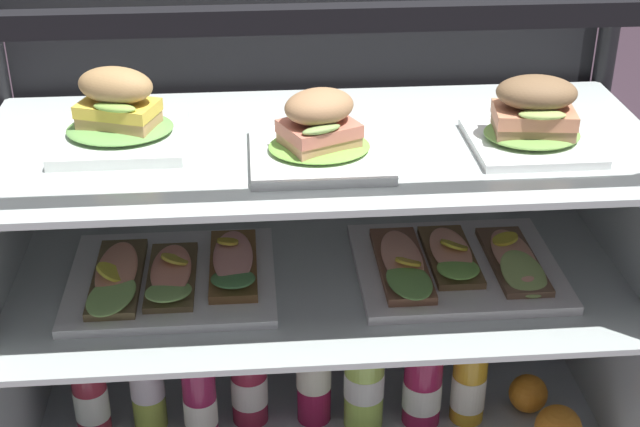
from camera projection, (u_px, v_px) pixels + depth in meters
case_frame at (314, 178)px, 1.56m from camera, size 1.11×0.52×0.89m
riser_lower_tier at (320, 358)px, 1.59m from camera, size 1.04×0.45×0.30m
shelf_lower_glass at (320, 283)px, 1.52m from camera, size 1.05×0.46×0.01m
riser_upper_tier at (320, 216)px, 1.46m from camera, size 1.04×0.45×0.24m
shelf_upper_glass at (320, 145)px, 1.40m from camera, size 1.05×0.46×0.01m
plated_roll_sandwich_far_right at (119, 119)px, 1.37m from camera, size 0.20×0.20×0.12m
plated_roll_sandwich_right_of_center at (319, 136)px, 1.32m from camera, size 0.20×0.20×0.11m
plated_roll_sandwich_near_left_corner at (533, 121)px, 1.36m from camera, size 0.18×0.18×0.11m
open_sandwich_tray_near_left_corner at (173, 276)px, 1.49m from camera, size 0.34×0.30×0.06m
open_sandwich_tray_far_right at (455, 265)px, 1.53m from camera, size 0.34×0.30×0.06m
juice_bottle_tucked_behind at (91, 397)px, 1.61m from camera, size 0.06×0.06×0.20m
juice_bottle_near_post at (146, 379)px, 1.62m from camera, size 0.06×0.06×0.25m
juice_bottle_back_center at (200, 400)px, 1.60m from camera, size 0.06×0.06×0.21m
juice_bottle_front_right_end at (249, 379)px, 1.64m from camera, size 0.07×0.07×0.22m
juice_bottle_back_left at (314, 371)px, 1.63m from camera, size 0.06×0.06×0.25m
juice_bottle_front_second at (364, 384)px, 1.62m from camera, size 0.07×0.07×0.22m
juice_bottle_front_fourth at (423, 387)px, 1.64m from camera, size 0.07×0.07×0.20m
juice_bottle_front_left_end at (469, 380)px, 1.65m from camera, size 0.06×0.06×0.22m
orange_fruit_near_left_post at (528, 393)px, 1.69m from camera, size 0.07×0.07×0.07m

